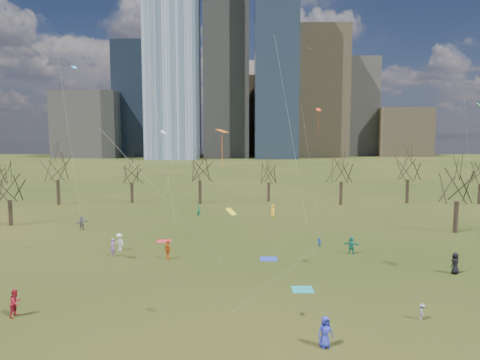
{
  "coord_description": "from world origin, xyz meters",
  "views": [
    {
      "loc": [
        0.19,
        -32.84,
        11.57
      ],
      "look_at": [
        0.0,
        12.0,
        7.0
      ],
      "focal_mm": 32.0,
      "sensor_mm": 36.0,
      "label": 1
    }
  ],
  "objects_px": {
    "person_2": "(16,303)",
    "person_4": "(168,250)",
    "blanket_teal": "(302,289)",
    "blanket_navy": "(269,259)",
    "blanket_crimson": "(164,241)",
    "person_0": "(325,332)"
  },
  "relations": [
    {
      "from": "blanket_navy",
      "to": "person_4",
      "type": "relative_size",
      "value": 0.88
    },
    {
      "from": "blanket_teal",
      "to": "blanket_crimson",
      "type": "height_order",
      "value": "same"
    },
    {
      "from": "blanket_teal",
      "to": "blanket_crimson",
      "type": "distance_m",
      "value": 20.01
    },
    {
      "from": "person_4",
      "to": "person_2",
      "type": "bearing_deg",
      "value": 113.65
    },
    {
      "from": "blanket_teal",
      "to": "blanket_crimson",
      "type": "relative_size",
      "value": 1.0
    },
    {
      "from": "blanket_crimson",
      "to": "person_4",
      "type": "relative_size",
      "value": 0.88
    },
    {
      "from": "blanket_teal",
      "to": "person_4",
      "type": "distance_m",
      "value": 14.11
    },
    {
      "from": "blanket_teal",
      "to": "blanket_navy",
      "type": "relative_size",
      "value": 1.0
    },
    {
      "from": "blanket_navy",
      "to": "blanket_crimson",
      "type": "distance_m",
      "value": 13.11
    },
    {
      "from": "person_2",
      "to": "person_4",
      "type": "bearing_deg",
      "value": -19.76
    },
    {
      "from": "blanket_teal",
      "to": "blanket_navy",
      "type": "height_order",
      "value": "same"
    },
    {
      "from": "blanket_crimson",
      "to": "blanket_teal",
      "type": "bearing_deg",
      "value": -48.6
    },
    {
      "from": "person_2",
      "to": "blanket_teal",
      "type": "bearing_deg",
      "value": -64.92
    },
    {
      "from": "blanket_teal",
      "to": "person_4",
      "type": "relative_size",
      "value": 0.88
    },
    {
      "from": "blanket_teal",
      "to": "person_0",
      "type": "distance_m",
      "value": 8.94
    },
    {
      "from": "blanket_navy",
      "to": "person_2",
      "type": "height_order",
      "value": "person_2"
    },
    {
      "from": "blanket_navy",
      "to": "person_0",
      "type": "height_order",
      "value": "person_0"
    },
    {
      "from": "blanket_navy",
      "to": "blanket_crimson",
      "type": "xyz_separation_m",
      "value": [
        -11.16,
        6.87,
        0.0
      ]
    },
    {
      "from": "blanket_teal",
      "to": "person_2",
      "type": "relative_size",
      "value": 0.89
    },
    {
      "from": "blanket_teal",
      "to": "person_2",
      "type": "height_order",
      "value": "person_2"
    },
    {
      "from": "blanket_teal",
      "to": "person_0",
      "type": "bearing_deg",
      "value": -90.15
    },
    {
      "from": "blanket_navy",
      "to": "person_4",
      "type": "distance_m",
      "value": 9.56
    }
  ]
}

